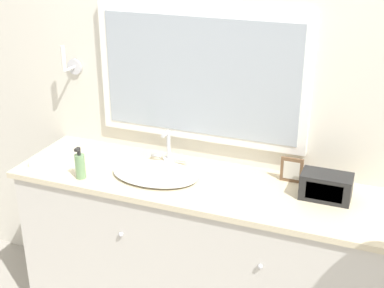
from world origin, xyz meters
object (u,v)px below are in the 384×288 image
object	(u,v)px
soap_bottle	(80,166)
picture_frame	(292,170)
sink_basin	(156,172)
appliance_box	(326,186)

from	to	relation	value
soap_bottle	picture_frame	world-z (taller)	soap_bottle
sink_basin	picture_frame	xyz separation A→B (m)	(0.66, 0.19, 0.05)
sink_basin	appliance_box	xyz separation A→B (m)	(0.84, 0.08, 0.04)
soap_bottle	sink_basin	bearing A→B (deg)	24.95
appliance_box	picture_frame	size ratio (longest dim) A/B	1.81
appliance_box	picture_frame	bearing A→B (deg)	149.23
sink_basin	picture_frame	bearing A→B (deg)	16.08
soap_bottle	picture_frame	size ratio (longest dim) A/B	1.31
soap_bottle	appliance_box	distance (m)	1.21
sink_basin	soap_bottle	distance (m)	0.38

